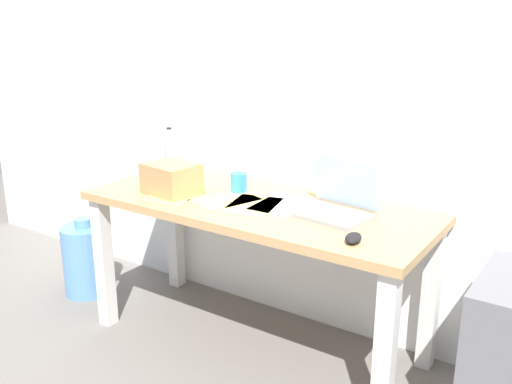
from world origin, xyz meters
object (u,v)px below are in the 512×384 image
beer_bottle (170,155)px  cardboard_box (172,179)px  water_cooler_jug (86,259)px  coffee_mug (239,183)px  desk (256,224)px  laptop_right (336,203)px  computer_mouse (353,238)px

beer_bottle → cardboard_box: 0.38m
cardboard_box → water_cooler_jug: cardboard_box is taller
beer_bottle → cardboard_box: (0.26, -0.28, -0.03)m
cardboard_box → coffee_mug: size_ratio=2.57×
desk → laptop_right: 0.41m
beer_bottle → cardboard_box: bearing=-47.0°
desk → cardboard_box: size_ratio=6.69×
laptop_right → beer_bottle: 1.05m
beer_bottle → coffee_mug: (0.51, -0.08, -0.05)m
desk → computer_mouse: bearing=-19.2°
cardboard_box → coffee_mug: bearing=38.2°
water_cooler_jug → computer_mouse: bearing=-3.7°
cardboard_box → coffee_mug: 0.32m
laptop_right → computer_mouse: 0.32m
laptop_right → beer_bottle: bearing=173.8°
beer_bottle → water_cooler_jug: size_ratio=0.56×
desk → computer_mouse: size_ratio=16.33×
computer_mouse → beer_bottle: bearing=152.5°
desk → water_cooler_jug: (-1.13, -0.09, -0.42)m
desk → cardboard_box: cardboard_box is taller
desk → water_cooler_jug: size_ratio=3.58×
desk → coffee_mug: size_ratio=17.19×
computer_mouse → coffee_mug: (-0.74, 0.29, 0.03)m
desk → computer_mouse: (0.58, -0.20, 0.12)m
beer_bottle → computer_mouse: beer_bottle is taller
computer_mouse → coffee_mug: 0.79m
coffee_mug → water_cooler_jug: 1.14m
cardboard_box → coffee_mug: cardboard_box is taller
laptop_right → cardboard_box: (-0.79, -0.16, 0.02)m
cardboard_box → water_cooler_jug: (-0.71, 0.02, -0.60)m
computer_mouse → laptop_right: bearing=117.1°
computer_mouse → cardboard_box: size_ratio=0.41×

